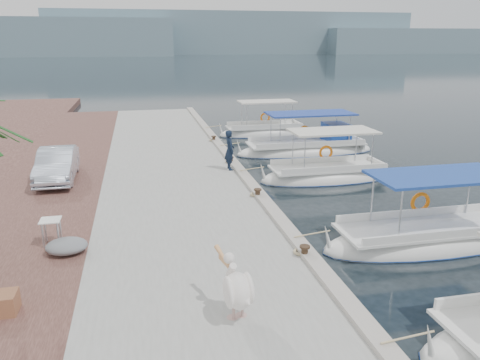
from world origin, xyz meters
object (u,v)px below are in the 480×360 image
Objects in this scene: fishing_caique_d at (307,150)px; parked_car at (57,165)px; fisherman at (230,150)px; fishing_caique_b at (428,241)px; fishing_caique_e at (264,133)px; fishing_caique_c at (327,177)px; pelican at (237,288)px.

parked_car is at bearing -160.44° from fishing_caique_d.
fisherman is 0.44× the size of parked_car.
fishing_caique_d is (0.62, 12.29, 0.06)m from fishing_caique_b.
fishing_caique_e is at bearing 100.40° from fishing_caique_d.
fishing_caique_e is 15.09m from parked_car.
fishing_caique_d is 13.19m from parked_car.
fishing_caique_c is at bearing -89.57° from fishing_caique_e.
fishing_caique_d is (0.92, 5.08, 0.06)m from fishing_caique_c.
fisherman reaches higher than parked_car.
fisherman is at bearing 169.26° from fishing_caique_c.
fisherman is at bearing -113.49° from fishing_caique_e.
parked_car is (-5.12, 11.21, -0.00)m from pelican.
fisherman is at bearing 79.72° from pelican.
fishing_caique_e reaches higher than pelican.
fishing_caique_c is 3.77× the size of pelican.
fishing_caique_d is 4.46× the size of fisherman.
pelican is at bearing -114.98° from fishing_caique_d.
fishing_caique_b is at bearing -154.39° from fisherman.
fisherman is at bearing 119.79° from fishing_caique_b.
fishing_caique_b is at bearing -34.84° from parked_car.
fishing_caique_d and fishing_caique_e have the same top height.
fishing_caique_b reaches higher than pelican.
fishing_caique_e is at bearing 91.22° from fishing_caique_b.
fishing_caique_e is at bearing 39.80° from parked_car.
fishing_caique_d reaches higher than pelican.
fisherman is 7.18m from parked_car.
fishing_caique_d is at bearing -54.90° from fisherman.
fishing_caique_d is at bearing 18.55° from parked_car.
fishing_caique_e is 21.99m from pelican.
fishing_caique_c and fishing_caique_d have the same top height.
fisherman is at bearing 0.08° from parked_car.
fisherman reaches higher than fishing_caique_b.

